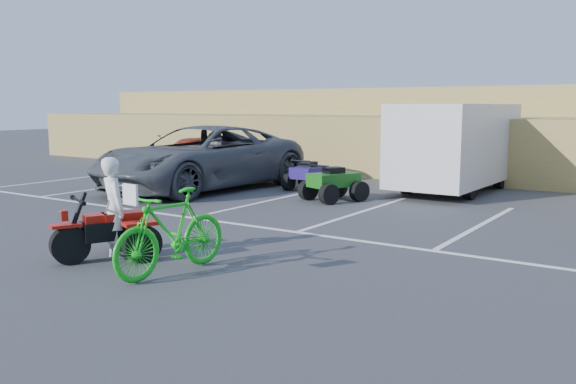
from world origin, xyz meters
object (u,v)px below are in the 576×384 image
Objects in this scene: green_dirt_bike at (171,232)px; red_car at (194,155)px; quad_atv_blue at (309,189)px; cargo_trailer at (456,144)px; red_trike_atv at (106,259)px; grey_pickup at (201,158)px; rider at (114,208)px; quad_atv_green at (333,200)px.

green_dirt_bike is 12.58m from red_car.
cargo_trailer is at bearing 27.21° from quad_atv_blue.
red_trike_atv is 8.74m from quad_atv_blue.
grey_pickup reaches higher than green_dirt_bike.
grey_pickup is 4.77× the size of quad_atv_blue.
quad_atv_blue is (-1.67, 8.45, -0.80)m from rider.
grey_pickup is at bearing -153.73° from quad_atv_green.
cargo_trailer is (8.82, 1.13, 0.62)m from red_car.
rider is 8.00m from grey_pickup.
red_trike_atv is 1.07× the size of quad_atv_green.
cargo_trailer is (6.18, 3.71, 0.41)m from grey_pickup.
quad_atv_green is at bearing 105.91° from green_dirt_bike.
cargo_trailer reaches higher than red_trike_atv.
grey_pickup is at bearing -33.09° from rider.
red_car reaches higher than quad_atv_green.
red_trike_atv is 0.77× the size of green_dirt_bike.
grey_pickup is at bearing -147.90° from cargo_trailer.
quad_atv_blue is (2.60, 1.69, -0.91)m from grey_pickup.
red_trike_atv is 8.13m from grey_pickup.
red_car reaches higher than quad_atv_blue.
quad_atv_blue is (5.24, -0.89, -0.70)m from red_car.
quad_atv_green is at bearing 114.68° from red_trike_atv.
red_car is at bearing 168.26° from quad_atv_blue.
red_trike_atv is 0.97× the size of rider.
cargo_trailer is at bearing -75.69° from rider.
green_dirt_bike reaches higher than quad_atv_blue.
cargo_trailer is (1.97, 10.60, 1.32)m from red_trike_atv.
quad_atv_green is (4.20, 0.29, -0.91)m from grey_pickup.
red_car is (-6.91, 9.34, -0.10)m from rider.
grey_pickup is 3.23m from quad_atv_blue.
red_trike_atv is at bearing -81.54° from quad_atv_blue.
quad_atv_blue is at bearing 125.25° from red_trike_atv.
quad_atv_green is at bearing 7.78° from grey_pickup.
rider is 1.10× the size of quad_atv_green.
rider is 11.62m from red_car.
red_car is at bearing 135.77° from green_dirt_bike.
quad_atv_blue is at bearing -149.49° from cargo_trailer.
grey_pickup is (-4.21, 6.90, 0.91)m from red_trike_atv.
red_trike_atv is 10.87m from cargo_trailer.
red_car reaches higher than green_dirt_bike.
green_dirt_bike reaches higher than quad_atv_green.
red_trike_atv is 7.19m from quad_atv_green.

